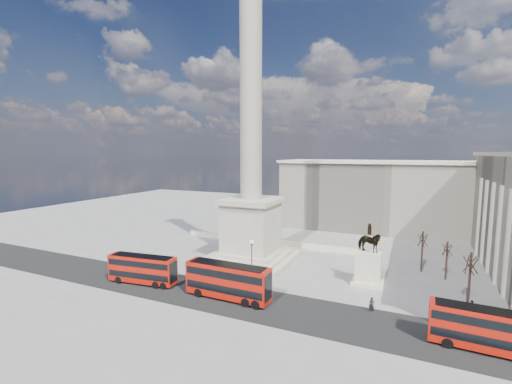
{
  "coord_description": "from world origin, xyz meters",
  "views": [
    {
      "loc": [
        24.2,
        -46.63,
        18.52
      ],
      "look_at": [
        2.81,
        0.78,
        12.49
      ],
      "focal_mm": 24.0,
      "sensor_mm": 36.0,
      "label": 1
    }
  ],
  "objects_px": {
    "red_bus_b": "(228,281)",
    "red_bus_c": "(490,330)",
    "pedestrian_crossing": "(254,284)",
    "victorian_lamp": "(252,257)",
    "nelsons_column": "(251,186)",
    "pedestrian_standing": "(471,307)",
    "red_bus_a": "(143,269)",
    "pedestrian_walking": "(372,305)",
    "equestrian_statue": "(368,263)"
  },
  "relations": [
    {
      "from": "red_bus_b",
      "to": "red_bus_c",
      "type": "relative_size",
      "value": 1.11
    },
    {
      "from": "pedestrian_crossing",
      "to": "victorian_lamp",
      "type": "bearing_deg",
      "value": 0.66
    },
    {
      "from": "nelsons_column",
      "to": "red_bus_b",
      "type": "distance_m",
      "value": 18.83
    },
    {
      "from": "red_bus_b",
      "to": "victorian_lamp",
      "type": "height_order",
      "value": "victorian_lamp"
    },
    {
      "from": "victorian_lamp",
      "to": "pedestrian_standing",
      "type": "height_order",
      "value": "victorian_lamp"
    },
    {
      "from": "red_bus_a",
      "to": "red_bus_b",
      "type": "bearing_deg",
      "value": -5.03
    },
    {
      "from": "red_bus_a",
      "to": "red_bus_b",
      "type": "relative_size",
      "value": 0.91
    },
    {
      "from": "victorian_lamp",
      "to": "pedestrian_walking",
      "type": "height_order",
      "value": "victorian_lamp"
    },
    {
      "from": "red_bus_c",
      "to": "pedestrian_crossing",
      "type": "bearing_deg",
      "value": 173.91
    },
    {
      "from": "nelsons_column",
      "to": "pedestrian_walking",
      "type": "height_order",
      "value": "nelsons_column"
    },
    {
      "from": "equestrian_statue",
      "to": "nelsons_column",
      "type": "bearing_deg",
      "value": 171.85
    },
    {
      "from": "pedestrian_walking",
      "to": "pedestrian_standing",
      "type": "bearing_deg",
      "value": 32.54
    },
    {
      "from": "pedestrian_walking",
      "to": "red_bus_b",
      "type": "bearing_deg",
      "value": -158.06
    },
    {
      "from": "equestrian_statue",
      "to": "red_bus_c",
      "type": "bearing_deg",
      "value": -45.87
    },
    {
      "from": "red_bus_a",
      "to": "equestrian_statue",
      "type": "height_order",
      "value": "equestrian_statue"
    },
    {
      "from": "pedestrian_standing",
      "to": "pedestrian_crossing",
      "type": "xyz_separation_m",
      "value": [
        -25.76,
        -4.16,
        0.03
      ]
    },
    {
      "from": "red_bus_a",
      "to": "pedestrian_crossing",
      "type": "relative_size",
      "value": 6.08
    },
    {
      "from": "equestrian_statue",
      "to": "pedestrian_crossing",
      "type": "height_order",
      "value": "equestrian_statue"
    },
    {
      "from": "nelsons_column",
      "to": "red_bus_b",
      "type": "height_order",
      "value": "nelsons_column"
    },
    {
      "from": "pedestrian_walking",
      "to": "nelsons_column",
      "type": "bearing_deg",
      "value": 161.07
    },
    {
      "from": "victorian_lamp",
      "to": "pedestrian_standing",
      "type": "xyz_separation_m",
      "value": [
        27.58,
        0.79,
        -2.67
      ]
    },
    {
      "from": "red_bus_c",
      "to": "equestrian_statue",
      "type": "bearing_deg",
      "value": 136.92
    },
    {
      "from": "red_bus_c",
      "to": "victorian_lamp",
      "type": "bearing_deg",
      "value": 167.84
    },
    {
      "from": "pedestrian_walking",
      "to": "pedestrian_standing",
      "type": "distance_m",
      "value": 11.41
    },
    {
      "from": "nelsons_column",
      "to": "red_bus_a",
      "type": "relative_size",
      "value": 4.9
    },
    {
      "from": "red_bus_c",
      "to": "red_bus_a",
      "type": "bearing_deg",
      "value": -176.91
    },
    {
      "from": "pedestrian_standing",
      "to": "red_bus_a",
      "type": "bearing_deg",
      "value": -3.32
    },
    {
      "from": "equestrian_statue",
      "to": "pedestrian_walking",
      "type": "bearing_deg",
      "value": -80.88
    },
    {
      "from": "victorian_lamp",
      "to": "pedestrian_walking",
      "type": "xyz_separation_m",
      "value": [
        17.05,
        -3.59,
        -2.58
      ]
    },
    {
      "from": "pedestrian_walking",
      "to": "pedestrian_standing",
      "type": "relative_size",
      "value": 1.11
    },
    {
      "from": "red_bus_b",
      "to": "victorian_lamp",
      "type": "relative_size",
      "value": 1.9
    },
    {
      "from": "pedestrian_crossing",
      "to": "red_bus_c",
      "type": "bearing_deg",
      "value": -126.69
    },
    {
      "from": "equestrian_statue",
      "to": "pedestrian_crossing",
      "type": "bearing_deg",
      "value": -148.46
    },
    {
      "from": "nelsons_column",
      "to": "pedestrian_walking",
      "type": "relative_size",
      "value": 27.7
    },
    {
      "from": "pedestrian_standing",
      "to": "victorian_lamp",
      "type": "bearing_deg",
      "value": -13.28
    },
    {
      "from": "victorian_lamp",
      "to": "equestrian_statue",
      "type": "xyz_separation_m",
      "value": [
        15.65,
        5.12,
        -0.41
      ]
    },
    {
      "from": "red_bus_c",
      "to": "pedestrian_standing",
      "type": "relative_size",
      "value": 6.25
    },
    {
      "from": "equestrian_statue",
      "to": "pedestrian_standing",
      "type": "xyz_separation_m",
      "value": [
        11.93,
        -4.33,
        -2.26
      ]
    },
    {
      "from": "nelsons_column",
      "to": "equestrian_statue",
      "type": "height_order",
      "value": "nelsons_column"
    },
    {
      "from": "red_bus_a",
      "to": "pedestrian_standing",
      "type": "bearing_deg",
      "value": 4.72
    },
    {
      "from": "nelsons_column",
      "to": "pedestrian_walking",
      "type": "distance_m",
      "value": 26.68
    },
    {
      "from": "red_bus_a",
      "to": "equestrian_statue",
      "type": "distance_m",
      "value": 31.81
    },
    {
      "from": "red_bus_c",
      "to": "pedestrian_crossing",
      "type": "distance_m",
      "value": 26.35
    },
    {
      "from": "victorian_lamp",
      "to": "equestrian_statue",
      "type": "relative_size",
      "value": 0.67
    },
    {
      "from": "nelsons_column",
      "to": "victorian_lamp",
      "type": "xyz_separation_m",
      "value": [
        3.81,
        -7.91,
        -9.44
      ]
    },
    {
      "from": "red_bus_a",
      "to": "equestrian_statue",
      "type": "relative_size",
      "value": 1.16
    },
    {
      "from": "red_bus_b",
      "to": "nelsons_column",
      "type": "bearing_deg",
      "value": 105.52
    },
    {
      "from": "red_bus_a",
      "to": "equestrian_statue",
      "type": "xyz_separation_m",
      "value": [
        29.12,
        12.76,
        0.95
      ]
    },
    {
      "from": "red_bus_b",
      "to": "victorian_lamp",
      "type": "bearing_deg",
      "value": 91.65
    },
    {
      "from": "red_bus_b",
      "to": "pedestrian_crossing",
      "type": "distance_m",
      "value": 4.49
    }
  ]
}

